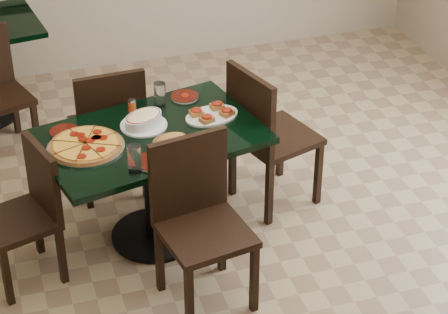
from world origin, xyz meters
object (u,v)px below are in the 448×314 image
object	(u,v)px
chair_near	(198,213)
chair_left	(29,207)
chair_far	(109,125)
bread_basket	(170,142)
lasagna_casserole	(143,119)
main_table	(151,160)
bruschetta_platter	(212,114)
chair_right	(265,130)
pepperoni_pizza	(86,145)

from	to	relation	value
chair_near	chair_left	xyz separation A→B (m)	(-0.87, 0.44, -0.08)
chair_far	bread_basket	xyz separation A→B (m)	(0.22, -0.73, 0.26)
bread_basket	lasagna_casserole	bearing A→B (deg)	91.66
main_table	lasagna_casserole	size ratio (longest dim) A/B	4.74
chair_near	bruschetta_platter	bearing A→B (deg)	57.39
main_table	bread_basket	xyz separation A→B (m)	(0.07, -0.19, 0.22)
main_table	chair_far	bearing A→B (deg)	92.57
bread_basket	chair_far	bearing A→B (deg)	91.23
main_table	chair_left	bearing A→B (deg)	176.69
chair_left	bruschetta_platter	bearing A→B (deg)	83.00
chair_far	chair_left	world-z (taller)	chair_far
main_table	chair_right	size ratio (longest dim) A/B	1.43
lasagna_casserole	chair_right	bearing A→B (deg)	-26.08
chair_near	chair_right	bearing A→B (deg)	38.19
main_table	bruschetta_platter	size ratio (longest dim) A/B	3.71
chair_near	bread_basket	xyz separation A→B (m)	(-0.06, 0.37, 0.24)
chair_far	bread_basket	world-z (taller)	chair_far
chair_right	lasagna_casserole	distance (m)	0.82
chair_near	bread_basket	distance (m)	0.45
bread_basket	main_table	bearing A→B (deg)	96.21
lasagna_casserole	bruschetta_platter	world-z (taller)	lasagna_casserole
pepperoni_pizza	lasagna_casserole	distance (m)	0.39
chair_left	pepperoni_pizza	size ratio (longest dim) A/B	1.92
main_table	pepperoni_pizza	world-z (taller)	pepperoni_pizza
chair_left	chair_far	bearing A→B (deg)	121.34
main_table	lasagna_casserole	xyz separation A→B (m)	(-0.01, 0.10, 0.23)
chair_far	chair_right	bearing A→B (deg)	153.96
chair_left	main_table	bearing A→B (deg)	82.08
chair_left	bruschetta_platter	world-z (taller)	chair_left
chair_right	pepperoni_pizza	bearing A→B (deg)	81.91
chair_far	lasagna_casserole	distance (m)	0.54
chair_far	pepperoni_pizza	xyz separation A→B (m)	(-0.23, -0.59, 0.24)
chair_right	chair_left	world-z (taller)	chair_right
chair_near	bruschetta_platter	distance (m)	0.73
chair_right	bruschetta_platter	xyz separation A→B (m)	(-0.37, -0.07, 0.22)
chair_far	main_table	bearing A→B (deg)	102.58
chair_far	chair_left	distance (m)	0.89
chair_left	bread_basket	xyz separation A→B (m)	(0.81, -0.07, 0.32)
chair_far	chair_right	world-z (taller)	chair_right
lasagna_casserole	bread_basket	world-z (taller)	same
chair_far	pepperoni_pizza	bearing A→B (deg)	66.08
chair_near	chair_right	distance (m)	0.95
main_table	bread_basket	world-z (taller)	bread_basket
chair_far	pepperoni_pizza	size ratio (longest dim) A/B	2.15
bread_basket	chair_near	bearing A→B (deg)	-96.95
chair_near	chair_far	bearing A→B (deg)	94.30
pepperoni_pizza	chair_right	bearing A→B (deg)	9.34
lasagna_casserole	bread_basket	distance (m)	0.30
main_table	chair_near	distance (m)	0.57
pepperoni_pizza	chair_left	bearing A→B (deg)	-167.85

